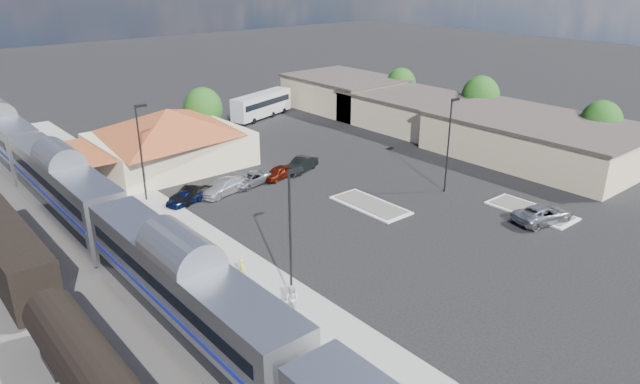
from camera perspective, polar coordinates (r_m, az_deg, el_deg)
ground at (r=47.71m, az=3.31°, el=-3.33°), size 280.00×280.00×0.00m
railbed at (r=45.02m, az=-24.44°, el=-6.92°), size 16.00×100.00×0.12m
platform at (r=45.96m, az=-13.00°, el=-4.79°), size 5.50×92.00×0.18m
passenger_train at (r=51.34m, az=-24.20°, el=0.03°), size 3.00×104.00×5.55m
freight_cars at (r=44.01m, az=-28.65°, el=-5.62°), size 2.80×46.00×4.00m
station_depot at (r=63.16m, az=-14.90°, el=5.30°), size 18.35×12.24×6.20m
buildings_east at (r=75.79m, az=11.54°, el=7.57°), size 14.40×51.40×4.80m
traffic_island_south at (r=51.53m, az=5.04°, el=-1.30°), size 3.30×7.50×0.21m
traffic_island_north at (r=53.53m, az=20.36°, el=-1.74°), size 3.30×7.50×0.21m
lamp_plat_s at (r=34.90m, az=-2.89°, el=-3.42°), size 1.08×0.25×9.00m
lamp_plat_n at (r=53.07m, az=-17.47°, el=4.46°), size 1.08×0.25×9.00m
lamp_lot at (r=54.39m, az=12.82°, el=5.33°), size 1.08×0.25×9.00m
tree_east_a at (r=71.31m, az=26.27°, el=6.25°), size 4.56×4.56×6.42m
tree_east_b at (r=78.78m, az=15.74°, el=9.18°), size 4.94×4.94×6.96m
tree_east_c at (r=87.35m, az=8.11°, el=10.62°), size 4.41×4.41×6.21m
tree_depot at (r=71.41m, az=-11.61°, el=8.17°), size 4.71×4.71×6.63m
suv at (r=51.41m, az=21.38°, el=-2.06°), size 5.86×3.71×1.51m
coach_bus at (r=81.99m, az=-5.86°, el=8.76°), size 11.09×5.61×3.50m
person_a at (r=38.87m, az=-7.78°, el=-7.83°), size 0.69×0.80×1.86m
person_b at (r=35.52m, az=-2.83°, el=-10.70°), size 0.85×1.01×1.87m
parked_car_a at (r=52.96m, az=-13.28°, el=-0.51°), size 4.23×2.63×1.34m
parked_car_b at (r=53.49m, az=-12.75°, el=-0.17°), size 4.67×2.85×1.45m
parked_car_c at (r=54.64m, az=-9.65°, el=0.53°), size 5.31×3.09×1.45m
parked_car_d at (r=56.46m, az=-7.02°, el=1.29°), size 4.95×3.04×1.28m
parked_car_e at (r=57.90m, az=-4.21°, el=1.94°), size 4.11×2.33×1.32m
parked_car_f at (r=59.91m, az=-1.91°, el=2.75°), size 4.75×2.90×1.48m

